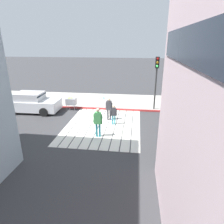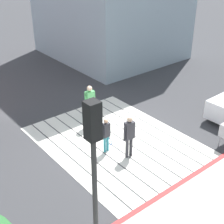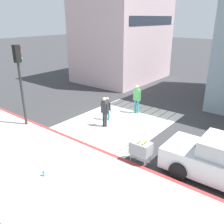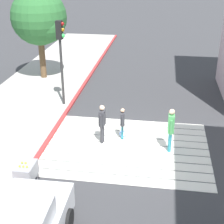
{
  "view_description": "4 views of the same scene",
  "coord_description": "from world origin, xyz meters",
  "px_view_note": "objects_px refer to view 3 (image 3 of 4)",
  "views": [
    {
      "loc": [
        11.86,
        2.13,
        5.27
      ],
      "look_at": [
        0.57,
        0.67,
        1.19
      ],
      "focal_mm": 31.36,
      "sensor_mm": 36.0,
      "label": 1
    },
    {
      "loc": [
        -8.1,
        6.75,
        6.97
      ],
      "look_at": [
        0.75,
        -0.42,
        0.84
      ],
      "focal_mm": 52.36,
      "sensor_mm": 36.0,
      "label": 2
    },
    {
      "loc": [
        -10.19,
        -7.45,
        5.46
      ],
      "look_at": [
        -0.74,
        -0.0,
        0.8
      ],
      "focal_mm": 39.3,
      "sensor_mm": 36.0,
      "label": 3
    },
    {
      "loc": [
        1.16,
        -11.7,
        6.97
      ],
      "look_at": [
        -0.7,
        0.64,
        1.2
      ],
      "focal_mm": 54.81,
      "sensor_mm": 36.0,
      "label": 4
    }
  ],
  "objects_px": {
    "pedestrian_child_with_racket": "(108,107)",
    "pedestrian_adult_trailing": "(137,97)",
    "water_bottle": "(44,173)",
    "pedestrian_adult_lead": "(105,110)",
    "tennis_ball_cart": "(141,148)",
    "traffic_light_corner": "(19,70)"
  },
  "relations": [
    {
      "from": "pedestrian_adult_lead",
      "to": "traffic_light_corner",
      "type": "bearing_deg",
      "value": 127.32
    },
    {
      "from": "water_bottle",
      "to": "pedestrian_child_with_racket",
      "type": "xyz_separation_m",
      "value": [
        5.63,
        1.62,
        0.54
      ]
    },
    {
      "from": "pedestrian_adult_lead",
      "to": "pedestrian_child_with_racket",
      "type": "relative_size",
      "value": 1.2
    },
    {
      "from": "tennis_ball_cart",
      "to": "pedestrian_adult_lead",
      "type": "height_order",
      "value": "pedestrian_adult_lead"
    },
    {
      "from": "pedestrian_adult_trailing",
      "to": "pedestrian_child_with_racket",
      "type": "height_order",
      "value": "pedestrian_adult_trailing"
    },
    {
      "from": "tennis_ball_cart",
      "to": "pedestrian_adult_lead",
      "type": "bearing_deg",
      "value": 61.23
    },
    {
      "from": "water_bottle",
      "to": "pedestrian_child_with_racket",
      "type": "height_order",
      "value": "pedestrian_child_with_racket"
    },
    {
      "from": "pedestrian_adult_lead",
      "to": "pedestrian_adult_trailing",
      "type": "bearing_deg",
      "value": -5.45
    },
    {
      "from": "pedestrian_child_with_racket",
      "to": "pedestrian_adult_trailing",
      "type": "bearing_deg",
      "value": -19.44
    },
    {
      "from": "water_bottle",
      "to": "pedestrian_adult_lead",
      "type": "relative_size",
      "value": 0.13
    },
    {
      "from": "water_bottle",
      "to": "pedestrian_child_with_racket",
      "type": "distance_m",
      "value": 5.88
    },
    {
      "from": "pedestrian_adult_trailing",
      "to": "water_bottle",
      "type": "bearing_deg",
      "value": -172.91
    },
    {
      "from": "pedestrian_adult_trailing",
      "to": "pedestrian_child_with_racket",
      "type": "xyz_separation_m",
      "value": [
        -1.92,
        0.68,
        -0.26
      ]
    },
    {
      "from": "traffic_light_corner",
      "to": "pedestrian_adult_lead",
      "type": "bearing_deg",
      "value": -52.68
    },
    {
      "from": "traffic_light_corner",
      "to": "pedestrian_adult_trailing",
      "type": "height_order",
      "value": "traffic_light_corner"
    },
    {
      "from": "pedestrian_adult_trailing",
      "to": "pedestrian_adult_lead",
      "type": "bearing_deg",
      "value": 174.55
    },
    {
      "from": "pedestrian_child_with_racket",
      "to": "water_bottle",
      "type": "bearing_deg",
      "value": -163.96
    },
    {
      "from": "traffic_light_corner",
      "to": "water_bottle",
      "type": "xyz_separation_m",
      "value": [
        -2.32,
        -4.53,
        -2.81
      ]
    },
    {
      "from": "pedestrian_adult_trailing",
      "to": "traffic_light_corner",
      "type": "bearing_deg",
      "value": 145.53
    },
    {
      "from": "tennis_ball_cart",
      "to": "pedestrian_adult_lead",
      "type": "distance_m",
      "value": 3.88
    },
    {
      "from": "tennis_ball_cart",
      "to": "pedestrian_child_with_racket",
      "type": "xyz_separation_m",
      "value": [
        2.63,
        3.82,
        0.08
      ]
    },
    {
      "from": "water_bottle",
      "to": "tennis_ball_cart",
      "type": "bearing_deg",
      "value": -36.22
    }
  ]
}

